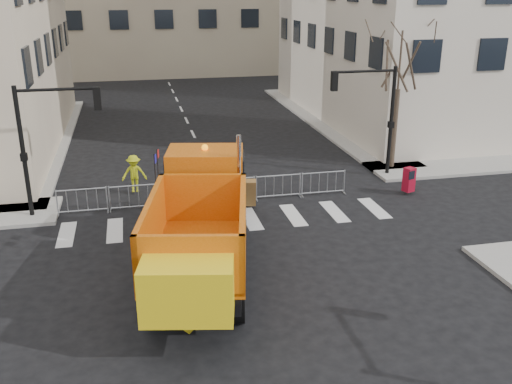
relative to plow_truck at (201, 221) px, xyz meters
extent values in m
plane|color=black|center=(1.82, -1.16, -1.92)|extent=(120.00, 120.00, 0.00)
cube|color=gray|center=(1.82, 7.34, -1.85)|extent=(64.00, 5.00, 0.15)
cylinder|color=black|center=(-6.18, 6.34, 0.78)|extent=(0.18, 0.18, 5.40)
cylinder|color=black|center=(10.32, 8.34, 0.78)|extent=(0.18, 0.18, 5.40)
cube|color=black|center=(0.05, 0.25, -0.84)|extent=(4.22, 8.55, 0.51)
cylinder|color=black|center=(-0.52, 3.39, -1.30)|extent=(0.64, 1.31, 1.25)
cylinder|color=black|center=(1.82, 2.91, -1.30)|extent=(0.64, 1.31, 1.25)
cylinder|color=black|center=(-1.42, -0.95, -1.30)|extent=(0.64, 1.31, 1.25)
cylinder|color=black|center=(0.92, -1.44, -1.30)|extent=(0.64, 1.31, 1.25)
cylinder|color=black|center=(-1.72, -2.40, -1.30)|extent=(0.64, 1.31, 1.25)
cylinder|color=black|center=(0.62, -2.89, -1.30)|extent=(0.64, 1.31, 1.25)
cube|color=#C5580A|center=(0.79, 3.82, -0.04)|extent=(2.71, 2.27, 1.14)
cube|color=#C5580A|center=(0.49, 2.37, 0.64)|extent=(2.93, 2.31, 2.05)
cylinder|color=silver|center=(1.49, 1.29, 1.04)|extent=(0.16, 0.16, 2.73)
cube|color=#C5580A|center=(-0.27, -1.31, 0.35)|extent=(3.80, 5.48, 1.88)
cube|color=yellow|center=(-0.89, -4.32, 0.01)|extent=(2.46, 1.58, 1.48)
cube|color=brown|center=(1.18, 5.71, -1.18)|extent=(3.70, 1.38, 1.28)
imported|color=black|center=(1.87, 4.91, -0.93)|extent=(0.82, 0.64, 1.98)
imported|color=black|center=(0.33, 4.89, -1.12)|extent=(0.91, 0.78, 1.60)
imported|color=black|center=(0.53, 5.20, -0.98)|extent=(1.17, 0.99, 1.88)
imported|color=#B3B915|center=(-2.00, 8.26, -0.92)|extent=(1.12, 0.66, 1.71)
cube|color=maroon|center=(10.11, 5.64, -1.22)|extent=(0.56, 0.53, 1.10)
camera|label=1|loc=(-1.89, -16.65, 7.05)|focal=40.00mm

